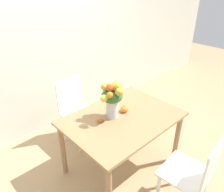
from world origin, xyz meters
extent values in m
plane|color=tan|center=(0.00, 0.00, 0.00)|extent=(12.00, 12.00, 0.00)
cube|color=silver|center=(0.00, 1.39, 1.35)|extent=(8.00, 0.06, 2.70)
cube|color=#9E754C|center=(0.00, 0.00, 0.72)|extent=(1.24, 0.90, 0.03)
cylinder|color=#9E754C|center=(0.56, -0.39, 0.35)|extent=(0.06, 0.06, 0.71)
cylinder|color=#9E754C|center=(-0.56, 0.39, 0.35)|extent=(0.06, 0.06, 0.71)
cylinder|color=#9E754C|center=(0.56, 0.39, 0.35)|extent=(0.06, 0.06, 0.71)
cylinder|color=silver|center=(-0.08, 0.09, 0.84)|extent=(0.13, 0.13, 0.21)
cylinder|color=silver|center=(-0.08, 0.09, 0.79)|extent=(0.12, 0.12, 0.11)
cylinder|color=#38662D|center=(-0.05, 0.09, 0.87)|extent=(0.01, 0.01, 0.26)
cylinder|color=#38662D|center=(-0.07, 0.11, 0.87)|extent=(0.01, 0.01, 0.26)
cylinder|color=#38662D|center=(-0.10, 0.10, 0.87)|extent=(0.01, 0.01, 0.26)
cylinder|color=#38662D|center=(-0.10, 0.07, 0.87)|extent=(0.01, 0.01, 0.26)
cylinder|color=#38662D|center=(-0.07, 0.06, 0.87)|extent=(0.01, 0.01, 0.26)
ellipsoid|color=#38662D|center=(-0.08, 0.09, 0.99)|extent=(0.23, 0.23, 0.14)
sphere|color=#AD9E33|center=(-0.13, 0.14, 1.10)|extent=(0.07, 0.07, 0.07)
sphere|color=#D64C23|center=(-0.01, 0.13, 1.05)|extent=(0.06, 0.06, 0.06)
sphere|color=yellow|center=(-0.04, 0.07, 1.09)|extent=(0.07, 0.07, 0.07)
sphere|color=#AD9E33|center=(-0.08, -0.02, 1.08)|extent=(0.08, 0.08, 0.08)
sphere|color=yellow|center=(-0.04, 0.03, 1.12)|extent=(0.08, 0.08, 0.08)
sphere|color=yellow|center=(-0.08, 0.12, 1.11)|extent=(0.06, 0.06, 0.06)
sphere|color=yellow|center=(-0.02, 0.10, 1.10)|extent=(0.08, 0.08, 0.08)
sphere|color=orange|center=(-0.18, 0.01, 1.08)|extent=(0.06, 0.06, 0.06)
sphere|color=yellow|center=(-0.08, 0.17, 1.03)|extent=(0.08, 0.08, 0.08)
sphere|color=#D64C23|center=(-0.10, 0.09, 1.10)|extent=(0.09, 0.09, 0.09)
sphere|color=yellow|center=(-0.22, 0.06, 1.03)|extent=(0.07, 0.07, 0.07)
ellipsoid|color=orange|center=(0.09, 0.06, 0.77)|extent=(0.09, 0.09, 0.07)
cylinder|color=brown|center=(0.09, 0.06, 0.81)|extent=(0.01, 0.01, 0.02)
ellipsoid|color=#A87A4C|center=(-0.23, 0.10, 0.77)|extent=(0.08, 0.06, 0.06)
cone|color=orange|center=(-0.23, 0.13, 0.77)|extent=(0.08, 0.08, 0.07)
sphere|color=#A87A4C|center=(-0.23, 0.07, 0.79)|extent=(0.03, 0.03, 0.03)
cube|color=white|center=(-0.07, 0.73, 0.46)|extent=(0.44, 0.44, 0.02)
cylinder|color=white|center=(-0.23, 0.56, 0.22)|extent=(0.04, 0.04, 0.45)
cylinder|color=white|center=(0.11, 0.57, 0.22)|extent=(0.04, 0.04, 0.45)
cylinder|color=white|center=(-0.25, 0.90, 0.22)|extent=(0.04, 0.04, 0.45)
cylinder|color=white|center=(0.09, 0.91, 0.22)|extent=(0.04, 0.04, 0.45)
cube|color=white|center=(-0.08, 0.94, 0.69)|extent=(0.40, 0.04, 0.45)
cube|color=white|center=(0.07, -0.78, 0.46)|extent=(0.46, 0.46, 0.02)
cylinder|color=white|center=(0.22, -0.59, 0.22)|extent=(0.04, 0.04, 0.45)
cylinder|color=white|center=(-0.11, -0.63, 0.22)|extent=(0.04, 0.04, 0.45)
cylinder|color=white|center=(0.26, -0.93, 0.22)|extent=(0.04, 0.04, 0.45)
cube|color=white|center=(0.09, -0.98, 0.69)|extent=(0.40, 0.06, 0.45)
camera|label=1|loc=(-1.44, -1.38, 2.09)|focal=35.00mm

